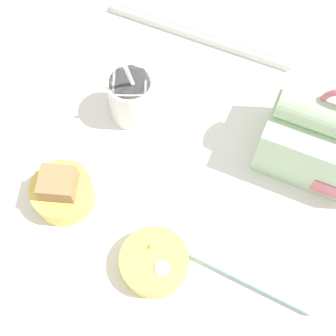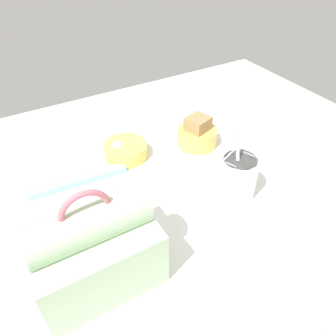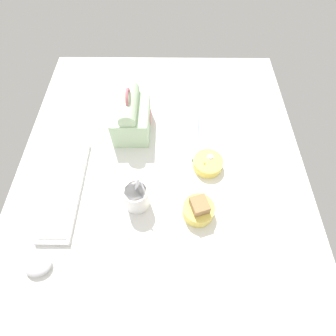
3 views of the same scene
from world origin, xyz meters
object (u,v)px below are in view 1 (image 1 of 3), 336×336
object	(u,v)px
lunch_bag	(327,137)
chopstick_case	(244,275)
soup_cup	(132,97)
keyboard	(208,19)
bento_bowl_snacks	(154,262)
bento_bowl_sandwich	(62,191)

from	to	relation	value
lunch_bag	chopstick_case	size ratio (longest dim) A/B	0.88
soup_cup	chopstick_case	bearing A→B (deg)	-35.63
keyboard	bento_bowl_snacks	xyz separation A→B (cm)	(10.84, -52.00, 1.08)
keyboard	soup_cup	distance (cm)	27.29
lunch_bag	chopstick_case	world-z (taller)	lunch_bag
soup_cup	chopstick_case	size ratio (longest dim) A/B	0.70
bento_bowl_snacks	bento_bowl_sandwich	bearing A→B (deg)	166.42
lunch_bag	bento_bowl_sandwich	size ratio (longest dim) A/B	1.94
keyboard	soup_cup	world-z (taller)	soup_cup
chopstick_case	bento_bowl_snacks	bearing A→B (deg)	-163.95
lunch_bag	bento_bowl_snacks	world-z (taller)	lunch_bag
lunch_bag	soup_cup	distance (cm)	35.04
soup_cup	bento_bowl_sandwich	bearing A→B (deg)	-99.41
bento_bowl_sandwich	chopstick_case	size ratio (longest dim) A/B	0.45
chopstick_case	lunch_bag	bearing A→B (deg)	79.54
keyboard	lunch_bag	distance (cm)	37.58
keyboard	bento_bowl_snacks	distance (cm)	53.13
chopstick_case	bento_bowl_sandwich	bearing A→B (deg)	178.99
bento_bowl_sandwich	keyboard	bearing A→B (deg)	79.95
bento_bowl_snacks	chopstick_case	xyz separation A→B (cm)	(14.12, 4.06, -1.30)
soup_cup	bento_bowl_snacks	size ratio (longest dim) A/B	1.49
soup_cup	bento_bowl_sandwich	world-z (taller)	soup_cup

